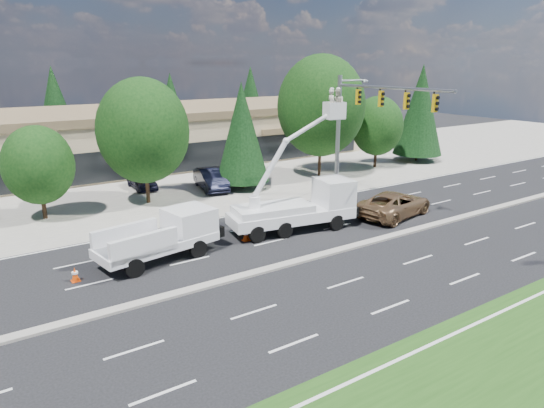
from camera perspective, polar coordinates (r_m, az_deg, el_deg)
ground at (r=25.35m, az=3.83°, el=-6.63°), size 140.00×140.00×0.00m
concrete_apron at (r=42.24m, az=-12.76°, el=2.38°), size 140.00×22.00×0.01m
road_median at (r=25.33m, az=3.83°, el=-6.51°), size 120.00×0.55×0.12m
strip_mall at (r=51.04m, az=-17.02°, el=7.65°), size 50.40×15.40×5.50m
tree_front_c at (r=34.38m, az=-25.80°, el=4.14°), size 4.42×4.42×6.13m
tree_front_d at (r=35.66m, az=-14.90°, el=8.32°), size 6.47×6.47×8.98m
tree_front_e at (r=39.01m, az=-3.56°, el=8.44°), size 4.31×4.31×8.50m
tree_front_f at (r=43.34m, az=5.79°, el=11.40°), size 7.68×7.68×10.66m
tree_front_g at (r=48.27m, az=12.27°, el=8.96°), size 4.96×4.96×6.88m
tree_front_h at (r=52.57m, az=17.04°, el=10.55°), size 4.97×4.97×9.79m
tree_back_b at (r=61.57m, az=-24.14°, el=10.50°), size 4.88×4.88×9.61m
tree_back_c at (r=65.41m, az=-11.76°, el=11.37°), size 4.40×4.40×8.67m
tree_back_d at (r=70.71m, az=-2.53°, el=12.37°), size 4.80×4.80×9.46m
signal_mast at (r=35.45m, az=10.20°, el=9.87°), size 2.76×10.16×9.00m
utility_pickup at (r=25.87m, az=-12.44°, el=-4.17°), size 6.54×3.30×2.40m
bucket_truck at (r=29.52m, az=3.78°, el=0.48°), size 8.19×3.58×8.48m
traffic_cone_a at (r=24.68m, az=-22.17°, el=-7.68°), size 0.40×0.40×0.70m
traffic_cone_b at (r=27.94m, az=-3.11°, el=-3.66°), size 0.40×0.40×0.70m
traffic_cone_c at (r=28.17m, az=-2.61°, el=-3.48°), size 0.40×0.40×0.70m
traffic_cone_d at (r=32.45m, az=11.03°, el=-1.09°), size 0.40×0.40×0.70m
minivan at (r=33.23m, az=14.23°, el=0.01°), size 6.44×3.93×1.67m
parked_car_west at (r=40.79m, az=-15.08°, el=2.75°), size 1.84×4.24×1.42m
parked_car_east at (r=39.46m, az=-7.20°, el=2.93°), size 2.70×5.33×1.68m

